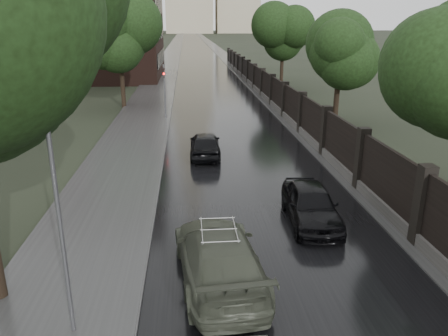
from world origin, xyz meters
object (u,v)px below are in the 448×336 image
(tree_right_c, at_px, (283,41))
(hatchback_left, at_px, (205,144))
(volga_sedan, at_px, (219,256))
(traffic_light, at_px, (165,87))
(car_right_near, at_px, (311,204))
(tree_left_far, at_px, (120,43))
(tree_right_b, at_px, (340,52))
(lamp_post, at_px, (61,231))

(tree_right_c, height_order, hatchback_left, tree_right_c)
(tree_right_c, height_order, volga_sedan, tree_right_c)
(traffic_light, relative_size, car_right_near, 0.97)
(hatchback_left, relative_size, car_right_near, 0.95)
(volga_sedan, xyz_separation_m, hatchback_left, (0.13, 11.92, -0.09))
(tree_left_far, bearing_deg, traffic_light, -53.53)
(traffic_light, bearing_deg, tree_right_b, -14.24)
(lamp_post, relative_size, hatchback_left, 1.29)
(tree_left_far, xyz_separation_m, tree_right_c, (15.50, 10.00, -0.29))
(lamp_post, bearing_deg, tree_right_c, 71.48)
(tree_left_far, relative_size, volga_sedan, 1.40)
(tree_right_b, bearing_deg, hatchback_left, -144.56)
(volga_sedan, xyz_separation_m, car_right_near, (3.53, 3.46, -0.06))
(lamp_post, bearing_deg, tree_right_b, 57.82)
(tree_left_far, distance_m, car_right_near, 25.41)
(tree_right_c, relative_size, car_right_near, 1.69)
(hatchback_left, distance_m, car_right_near, 9.12)
(tree_right_b, relative_size, traffic_light, 1.75)
(tree_left_far, relative_size, lamp_post, 1.45)
(hatchback_left, bearing_deg, tree_left_far, -65.64)
(lamp_post, bearing_deg, volga_sedan, 29.45)
(tree_right_c, relative_size, hatchback_left, 1.78)
(traffic_light, xyz_separation_m, hatchback_left, (2.50, -9.61, -1.73))
(lamp_post, xyz_separation_m, traffic_light, (1.10, 23.49, -0.27))
(car_right_near, bearing_deg, volga_sedan, -132.95)
(tree_right_b, xyz_separation_m, car_right_near, (-5.90, -15.08, -4.24))
(lamp_post, height_order, volga_sedan, lamp_post)
(volga_sedan, bearing_deg, tree_right_b, -122.16)
(tree_right_b, height_order, car_right_near, tree_right_b)
(tree_left_far, xyz_separation_m, volga_sedan, (6.07, -26.54, -4.48))
(tree_right_c, xyz_separation_m, traffic_light, (-11.80, -15.01, -2.55))
(tree_right_c, xyz_separation_m, volga_sedan, (-9.43, -36.54, -4.19))
(lamp_post, distance_m, car_right_near, 9.07)
(lamp_post, bearing_deg, car_right_near, 37.73)
(volga_sedan, height_order, hatchback_left, volga_sedan)
(lamp_post, relative_size, car_right_near, 1.23)
(tree_left_far, xyz_separation_m, hatchback_left, (6.20, -14.62, -4.57))
(tree_right_c, distance_m, traffic_light, 19.26)
(tree_right_c, bearing_deg, car_right_near, -100.11)
(volga_sedan, distance_m, car_right_near, 4.94)
(hatchback_left, height_order, car_right_near, car_right_near)
(tree_right_b, distance_m, hatchback_left, 12.19)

